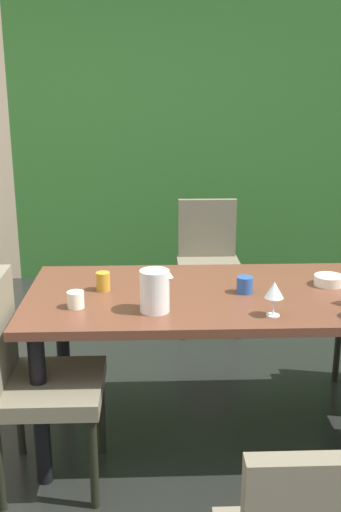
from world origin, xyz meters
The scene contains 11 objects.
ground_plane centered at (0.00, 0.00, -0.01)m, with size 6.28×5.29×0.02m, color black.
garden_window_panel centered at (1.04, 2.59, 1.39)m, with size 4.21×0.10×2.77m, color #2E6527.
dining_table centered at (0.54, 0.04, 0.67)m, with size 1.99×0.86×0.75m.
chair_left_near centered at (-0.39, -0.27, 0.52)m, with size 0.45×0.44×0.93m.
chair_head_far centered at (0.53, 1.44, 0.51)m, with size 0.44×0.45×0.90m.
wine_glass_near_shelf centered at (0.62, -0.25, 0.86)m, with size 0.08×0.08×0.15m.
serving_bowl_south centered at (0.97, 0.12, 0.78)m, with size 0.14×0.14×0.05m, color beige.
cup_front centered at (-0.11, 0.09, 0.80)m, with size 0.07×0.07×0.09m, color #BE8B28.
cup_rear centered at (-0.21, -0.13, 0.79)m, with size 0.07×0.07×0.07m, color white.
cup_right centered at (0.55, 0.03, 0.79)m, with size 0.08×0.08×0.08m, color #284F94.
pitcher_corner centered at (0.13, -0.18, 0.85)m, with size 0.14×0.13×0.18m.
Camera 1 is at (0.11, -2.44, 1.66)m, focal length 40.00 mm.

